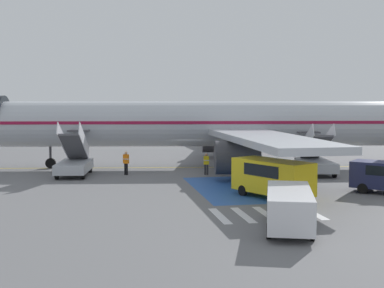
{
  "coord_description": "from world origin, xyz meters",
  "views": [
    {
      "loc": [
        -7.34,
        -42.96,
        5.84
      ],
      "look_at": [
        0.25,
        -1.55,
        2.18
      ],
      "focal_mm": 50.0,
      "sensor_mm": 36.0,
      "label": 1
    }
  ],
  "objects_px": {
    "boarding_stairs_forward": "(74,162)",
    "ground_crew_1": "(126,161)",
    "airliner": "(213,124)",
    "service_van_3": "(289,205)",
    "ground_crew_0": "(237,164)",
    "boarding_stairs_aft": "(316,162)",
    "ground_crew_2": "(206,163)",
    "service_van_0": "(272,175)",
    "fuel_tanker": "(214,129)"
  },
  "relations": [
    {
      "from": "boarding_stairs_forward",
      "to": "ground_crew_1",
      "type": "bearing_deg",
      "value": 3.85
    },
    {
      "from": "airliner",
      "to": "service_van_3",
      "type": "distance_m",
      "value": 21.58
    },
    {
      "from": "airliner",
      "to": "boarding_stairs_forward",
      "type": "bearing_deg",
      "value": 112.32
    },
    {
      "from": "ground_crew_0",
      "to": "service_van_3",
      "type": "bearing_deg",
      "value": -112.83
    },
    {
      "from": "boarding_stairs_aft",
      "to": "ground_crew_2",
      "type": "relative_size",
      "value": 3.33
    },
    {
      "from": "boarding_stairs_forward",
      "to": "service_van_0",
      "type": "height_order",
      "value": "boarding_stairs_forward"
    },
    {
      "from": "boarding_stairs_forward",
      "to": "boarding_stairs_aft",
      "type": "height_order",
      "value": "boarding_stairs_forward"
    },
    {
      "from": "airliner",
      "to": "ground_crew_2",
      "type": "height_order",
      "value": "airliner"
    },
    {
      "from": "boarding_stairs_aft",
      "to": "fuel_tanker",
      "type": "xyz_separation_m",
      "value": [
        -1.58,
        28.0,
        0.85
      ]
    },
    {
      "from": "airliner",
      "to": "boarding_stairs_forward",
      "type": "height_order",
      "value": "airliner"
    },
    {
      "from": "boarding_stairs_forward",
      "to": "fuel_tanker",
      "type": "relative_size",
      "value": 0.5
    },
    {
      "from": "ground_crew_1",
      "to": "ground_crew_2",
      "type": "bearing_deg",
      "value": -152.5
    },
    {
      "from": "ground_crew_0",
      "to": "fuel_tanker",
      "type": "bearing_deg",
      "value": 64.45
    },
    {
      "from": "boarding_stairs_forward",
      "to": "ground_crew_1",
      "type": "distance_m",
      "value": 3.86
    },
    {
      "from": "airliner",
      "to": "ground_crew_1",
      "type": "xyz_separation_m",
      "value": [
        -7.44,
        -3.15,
        -2.57
      ]
    },
    {
      "from": "service_van_0",
      "to": "boarding_stairs_forward",
      "type": "bearing_deg",
      "value": 108.78
    },
    {
      "from": "airliner",
      "to": "boarding_stairs_forward",
      "type": "relative_size",
      "value": 8.51
    },
    {
      "from": "boarding_stairs_aft",
      "to": "ground_crew_1",
      "type": "height_order",
      "value": "boarding_stairs_aft"
    },
    {
      "from": "service_van_3",
      "to": "ground_crew_0",
      "type": "height_order",
      "value": "service_van_3"
    },
    {
      "from": "boarding_stairs_forward",
      "to": "ground_crew_0",
      "type": "distance_m",
      "value": 12.18
    },
    {
      "from": "ground_crew_1",
      "to": "airliner",
      "type": "bearing_deg",
      "value": -120.03
    },
    {
      "from": "ground_crew_2",
      "to": "airliner",
      "type": "bearing_deg",
      "value": -97.43
    },
    {
      "from": "service_van_0",
      "to": "ground_crew_0",
      "type": "height_order",
      "value": "service_van_0"
    },
    {
      "from": "fuel_tanker",
      "to": "ground_crew_1",
      "type": "bearing_deg",
      "value": -118.61
    },
    {
      "from": "service_van_3",
      "to": "ground_crew_1",
      "type": "xyz_separation_m",
      "value": [
        -6.12,
        18.24,
        -0.04
      ]
    },
    {
      "from": "ground_crew_0",
      "to": "ground_crew_2",
      "type": "distance_m",
      "value": 2.65
    },
    {
      "from": "airliner",
      "to": "boarding_stairs_aft",
      "type": "height_order",
      "value": "airliner"
    },
    {
      "from": "fuel_tanker",
      "to": "service_van_3",
      "type": "xyz_separation_m",
      "value": [
        -6.55,
        -43.95,
        -0.75
      ]
    },
    {
      "from": "boarding_stairs_forward",
      "to": "service_van_3",
      "type": "distance_m",
      "value": 21.04
    },
    {
      "from": "ground_crew_0",
      "to": "airliner",
      "type": "bearing_deg",
      "value": 78.57
    },
    {
      "from": "airliner",
      "to": "fuel_tanker",
      "type": "xyz_separation_m",
      "value": [
        5.23,
        22.56,
        -1.79
      ]
    },
    {
      "from": "boarding_stairs_forward",
      "to": "service_van_0",
      "type": "xyz_separation_m",
      "value": [
        11.69,
        -11.23,
        0.32
      ]
    },
    {
      "from": "fuel_tanker",
      "to": "service_van_0",
      "type": "distance_m",
      "value": 36.97
    },
    {
      "from": "ground_crew_1",
      "to": "ground_crew_2",
      "type": "relative_size",
      "value": 1.1
    },
    {
      "from": "airliner",
      "to": "boarding_stairs_aft",
      "type": "relative_size",
      "value": 8.51
    },
    {
      "from": "boarding_stairs_forward",
      "to": "airliner",
      "type": "bearing_deg",
      "value": 22.32
    },
    {
      "from": "service_van_3",
      "to": "ground_crew_0",
      "type": "relative_size",
      "value": 3.4
    },
    {
      "from": "airliner",
      "to": "fuel_tanker",
      "type": "distance_m",
      "value": 23.23
    },
    {
      "from": "airliner",
      "to": "ground_crew_1",
      "type": "distance_m",
      "value": 8.48
    },
    {
      "from": "boarding_stairs_aft",
      "to": "ground_crew_0",
      "type": "relative_size",
      "value": 3.21
    },
    {
      "from": "boarding_stairs_forward",
      "to": "ground_crew_2",
      "type": "xyz_separation_m",
      "value": [
        9.85,
        -1.3,
        -0.07
      ]
    },
    {
      "from": "ground_crew_0",
      "to": "boarding_stairs_forward",
      "type": "bearing_deg",
      "value": 149.08
    },
    {
      "from": "airliner",
      "to": "fuel_tanker",
      "type": "bearing_deg",
      "value": -4.93
    },
    {
      "from": "fuel_tanker",
      "to": "ground_crew_0",
      "type": "height_order",
      "value": "fuel_tanker"
    },
    {
      "from": "service_van_0",
      "to": "fuel_tanker",
      "type": "bearing_deg",
      "value": 55.13
    },
    {
      "from": "service_van_0",
      "to": "boarding_stairs_aft",
      "type": "bearing_deg",
      "value": 26.11
    },
    {
      "from": "fuel_tanker",
      "to": "service_van_3",
      "type": "distance_m",
      "value": 44.44
    },
    {
      "from": "ground_crew_1",
      "to": "ground_crew_0",
      "type": "bearing_deg",
      "value": -162.55
    },
    {
      "from": "boarding_stairs_aft",
      "to": "ground_crew_0",
      "type": "height_order",
      "value": "boarding_stairs_aft"
    },
    {
      "from": "service_van_0",
      "to": "service_van_3",
      "type": "xyz_separation_m",
      "value": [
        -1.72,
        -7.3,
        -0.24
      ]
    }
  ]
}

